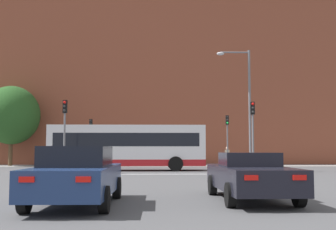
% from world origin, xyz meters
% --- Properties ---
extents(stop_line_strip, '(9.22, 0.30, 0.01)m').
position_xyz_m(stop_line_strip, '(0.00, 21.95, 0.00)').
color(stop_line_strip, silver).
rests_on(stop_line_strip, ground_plane).
extents(far_pavement, '(70.24, 2.50, 0.01)m').
position_xyz_m(far_pavement, '(0.00, 34.00, 0.01)').
color(far_pavement, gray).
rests_on(far_pavement, ground_plane).
extents(brick_civic_building, '(41.09, 16.44, 21.01)m').
position_xyz_m(brick_civic_building, '(1.06, 45.41, 9.74)').
color(brick_civic_building, brown).
rests_on(brick_civic_building, ground_plane).
extents(car_saloon_left, '(2.08, 4.86, 1.56)m').
position_xyz_m(car_saloon_left, '(-2.40, 8.12, 0.79)').
color(car_saloon_left, navy).
rests_on(car_saloon_left, ground_plane).
extents(car_roadster_right, '(2.04, 4.89, 1.38)m').
position_xyz_m(car_roadster_right, '(2.44, 9.04, 0.70)').
color(car_roadster_right, black).
rests_on(car_roadster_right, ground_plane).
extents(bus_crossing_lead, '(10.68, 2.73, 3.13)m').
position_xyz_m(bus_crossing_lead, '(-2.20, 26.33, 1.68)').
color(bus_crossing_lead, silver).
rests_on(bus_crossing_lead, ground_plane).
extents(traffic_light_far_right, '(0.26, 0.31, 4.41)m').
position_xyz_m(traffic_light_far_right, '(6.02, 33.05, 2.95)').
color(traffic_light_far_right, slate).
rests_on(traffic_light_far_right, ground_plane).
extents(traffic_light_near_right, '(0.26, 0.31, 4.45)m').
position_xyz_m(traffic_light_near_right, '(5.82, 22.82, 2.98)').
color(traffic_light_near_right, slate).
rests_on(traffic_light_near_right, ground_plane).
extents(traffic_light_near_left, '(0.26, 0.31, 4.51)m').
position_xyz_m(traffic_light_near_left, '(-5.86, 22.84, 3.01)').
color(traffic_light_near_left, slate).
rests_on(traffic_light_near_left, ground_plane).
extents(traffic_light_far_left, '(0.26, 0.31, 4.09)m').
position_xyz_m(traffic_light_far_left, '(-5.84, 33.50, 2.76)').
color(traffic_light_far_left, slate).
rests_on(traffic_light_far_left, ground_plane).
extents(street_lamp_junction, '(2.27, 0.36, 8.14)m').
position_xyz_m(street_lamp_junction, '(5.68, 24.50, 4.91)').
color(street_lamp_junction, slate).
rests_on(street_lamp_junction, ground_plane).
extents(pedestrian_waiting, '(0.44, 0.43, 1.60)m').
position_xyz_m(pedestrian_waiting, '(-9.02, 34.69, 0.93)').
color(pedestrian_waiting, '#333851').
rests_on(pedestrian_waiting, ground_plane).
extents(pedestrian_walking_east, '(0.42, 0.26, 1.69)m').
position_xyz_m(pedestrian_walking_east, '(6.13, 33.89, 0.99)').
color(pedestrian_walking_east, black).
rests_on(pedestrian_walking_east, ground_plane).
extents(tree_by_building, '(5.04, 5.04, 7.21)m').
position_xyz_m(tree_by_building, '(-13.24, 35.18, 4.56)').
color(tree_by_building, '#4C3823').
rests_on(tree_by_building, ground_plane).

